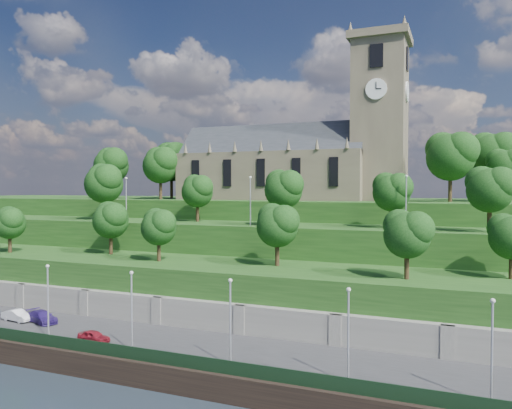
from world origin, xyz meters
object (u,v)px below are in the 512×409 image
at_px(car_middle, 17,315).
at_px(car_left, 94,336).
at_px(car_right, 42,317).
at_px(church, 300,155).

bearing_deg(car_middle, car_left, -97.48).
xyz_separation_m(car_left, car_middle, (-13.31, 2.99, 0.06)).
height_order(car_middle, car_right, car_right).
bearing_deg(church, car_right, -114.73).
distance_m(church, car_middle, 49.15).
relative_size(car_left, car_middle, 0.88).
distance_m(car_middle, car_right, 3.21).
relative_size(church, car_left, 11.39).
bearing_deg(car_left, car_middle, 81.43).
bearing_deg(car_right, car_left, -91.05).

